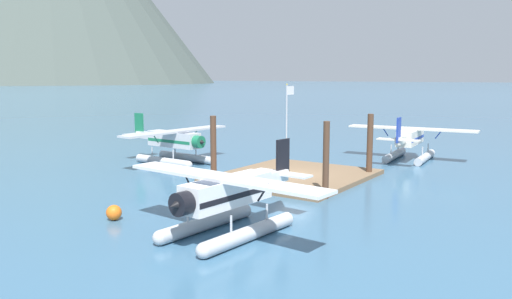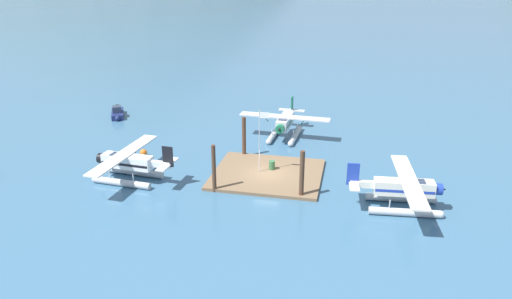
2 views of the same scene
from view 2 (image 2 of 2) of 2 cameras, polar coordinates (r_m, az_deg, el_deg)
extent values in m
plane|color=#38607F|center=(45.53, 1.40, -3.15)|extent=(1200.00, 1200.00, 0.00)
cube|color=brown|center=(45.47, 1.40, -2.98)|extent=(10.25, 8.98, 0.30)
cylinder|color=#4C3323|center=(41.67, -5.08, -2.31)|extent=(0.36, 0.36, 4.42)
cylinder|color=#4C3323|center=(40.62, 5.53, -3.03)|extent=(0.41, 0.41, 4.35)
cylinder|color=#4C3323|center=(49.30, -1.45, 1.51)|extent=(0.41, 0.41, 4.31)
cylinder|color=silver|center=(44.53, 0.40, 0.90)|extent=(0.08, 0.08, 6.03)
cube|color=white|center=(43.58, 0.99, 4.14)|extent=(0.90, 0.03, 0.56)
sphere|color=gold|center=(43.55, 0.41, 4.68)|extent=(0.10, 0.10, 0.10)
cylinder|color=#33663D|center=(46.03, 1.93, -1.87)|extent=(0.58, 0.58, 0.88)
torus|color=#33663D|center=(46.03, 1.93, -1.87)|extent=(0.62, 0.62, 0.04)
sphere|color=orange|center=(51.35, -13.35, -0.37)|extent=(0.75, 0.75, 0.75)
cylinder|color=#B7BABF|center=(42.38, 16.83, -5.61)|extent=(5.63, 1.14, 0.64)
sphere|color=#B7BABF|center=(42.97, 20.52, -5.70)|extent=(0.64, 0.64, 0.64)
cylinder|color=#B7BABF|center=(40.19, 17.37, -7.21)|extent=(5.63, 1.14, 0.64)
sphere|color=#B7BABF|center=(40.82, 21.26, -7.28)|extent=(0.64, 0.64, 0.64)
cylinder|color=#B7BABF|center=(42.32, 18.53, -4.84)|extent=(0.10, 0.10, 0.70)
cylinder|color=#B7BABF|center=(41.89, 15.31, -4.74)|extent=(0.10, 0.10, 0.70)
cylinder|color=#B7BABF|center=(40.14, 19.17, -6.40)|extent=(0.10, 0.10, 0.70)
cylinder|color=#B7BABF|center=(39.67, 15.76, -6.32)|extent=(0.10, 0.10, 0.70)
cube|color=silver|center=(40.58, 17.34, -4.36)|extent=(4.89, 1.66, 1.20)
cube|color=#1E389E|center=(40.62, 17.32, -4.49)|extent=(4.80, 1.68, 0.24)
cube|color=#283347|center=(40.66, 18.89, -3.99)|extent=(1.19, 1.15, 0.56)
cube|color=silver|center=(40.36, 17.86, -3.51)|extent=(2.32, 10.48, 0.14)
cylinder|color=#1E389E|center=(42.47, 17.31, -2.69)|extent=(0.14, 0.63, 0.84)
cylinder|color=#1E389E|center=(38.55, 18.35, -5.33)|extent=(0.14, 0.63, 0.84)
cylinder|color=#1E389E|center=(41.18, 21.04, -4.47)|extent=(0.68, 1.01, 0.96)
cone|color=black|center=(41.29, 21.65, -4.48)|extent=(0.38, 0.39, 0.36)
cube|color=silver|center=(40.05, 12.77, -4.08)|extent=(2.23, 0.63, 0.56)
cube|color=#1E389E|center=(39.61, 11.58, -2.92)|extent=(1.01, 0.21, 1.90)
cube|color=silver|center=(39.93, 11.64, -3.90)|extent=(1.08, 3.26, 0.10)
cylinder|color=#B7BABF|center=(44.99, -15.79, -3.87)|extent=(5.63, 1.04, 0.64)
sphere|color=#B7BABF|center=(46.47, -18.74, -3.39)|extent=(0.64, 0.64, 0.64)
cylinder|color=#B7BABF|center=(46.92, -14.22, -2.64)|extent=(5.63, 1.04, 0.64)
sphere|color=#B7BABF|center=(48.34, -17.10, -2.23)|extent=(0.64, 0.64, 0.64)
cylinder|color=#B7BABF|center=(45.34, -17.17, -2.90)|extent=(0.10, 0.10, 0.70)
cylinder|color=#B7BABF|center=(44.12, -14.54, -3.29)|extent=(0.10, 0.10, 0.70)
cylinder|color=#B7BABF|center=(47.25, -15.55, -1.72)|extent=(0.10, 0.10, 0.70)
cylinder|color=#B7BABF|center=(46.08, -13.00, -2.07)|extent=(0.10, 0.10, 0.70)
cube|color=white|center=(45.32, -15.18, -1.38)|extent=(4.88, 1.58, 1.20)
cube|color=black|center=(45.36, -15.17, -1.50)|extent=(4.78, 1.60, 0.24)
cube|color=#283347|center=(45.75, -16.38, -0.84)|extent=(1.17, 1.13, 0.56)
cube|color=white|center=(45.22, -15.59, -0.55)|extent=(2.15, 10.47, 0.14)
cylinder|color=black|center=(43.65, -17.02, -1.99)|extent=(0.12, 0.63, 0.84)
cylinder|color=black|center=(47.08, -14.18, 0.02)|extent=(0.12, 0.63, 0.84)
cylinder|color=black|center=(46.73, -18.02, -1.00)|extent=(0.67, 1.00, 0.96)
cone|color=black|center=(46.98, -18.48, -0.94)|extent=(0.38, 0.38, 0.36)
cube|color=white|center=(43.74, -11.54, -1.74)|extent=(2.23, 0.60, 0.56)
cube|color=black|center=(43.03, -10.55, -0.84)|extent=(1.01, 0.19, 1.90)
cube|color=white|center=(43.35, -10.61, -1.74)|extent=(1.03, 3.25, 0.10)
cylinder|color=#B7BABF|center=(55.28, 4.73, 1.66)|extent=(0.92, 5.63, 0.64)
sphere|color=#B7BABF|center=(52.70, 4.16, 0.67)|extent=(0.64, 0.64, 0.64)
cylinder|color=#B7BABF|center=(55.75, 2.20, 1.89)|extent=(0.92, 5.63, 0.64)
sphere|color=#B7BABF|center=(53.18, 1.52, 0.92)|extent=(0.64, 0.64, 0.64)
cylinder|color=#B7BABF|center=(53.94, 4.51, 1.92)|extent=(0.10, 0.10, 0.70)
cylinder|color=#B7BABF|center=(56.18, 4.98, 2.70)|extent=(0.10, 0.10, 0.70)
cylinder|color=#B7BABF|center=(54.42, 1.93, 2.15)|extent=(0.10, 0.10, 0.70)
cylinder|color=#B7BABF|center=(56.64, 2.49, 2.92)|extent=(0.10, 0.10, 0.70)
cube|color=silver|center=(54.98, 3.50, 3.37)|extent=(1.48, 4.86, 1.20)
cube|color=#196B47|center=(55.01, 3.49, 3.27)|extent=(1.50, 4.76, 0.24)
cube|color=#283347|center=(53.87, 3.27, 3.36)|extent=(1.11, 1.15, 0.56)
cube|color=silver|center=(54.50, 3.45, 3.94)|extent=(10.46, 1.92, 0.14)
cylinder|color=#196B47|center=(54.22, 5.72, 3.41)|extent=(0.63, 0.11, 0.84)
cylinder|color=#196B47|center=(55.06, 1.19, 3.79)|extent=(0.63, 0.11, 0.84)
cylinder|color=#196B47|center=(52.47, 2.89, 2.49)|extent=(0.99, 0.65, 0.96)
cone|color=black|center=(52.06, 2.79, 2.33)|extent=(0.38, 0.37, 0.36)
cube|color=silver|center=(57.99, 4.16, 4.41)|extent=(0.55, 2.22, 0.56)
cube|color=#196B47|center=(58.60, 4.35, 5.45)|extent=(0.17, 1.00, 1.90)
cube|color=silver|center=(58.72, 4.31, 4.72)|extent=(3.24, 0.96, 0.10)
cube|color=navy|center=(65.83, -16.28, 4.13)|extent=(3.24, 4.42, 0.70)
sphere|color=navy|center=(63.82, -16.30, 3.59)|extent=(0.70, 0.70, 0.70)
cube|color=#283347|center=(65.34, -16.35, 4.68)|extent=(1.52, 1.57, 0.80)
cube|color=black|center=(67.95, -16.29, 4.87)|extent=(0.47, 0.45, 0.80)
camera|label=1|loc=(45.78, -43.29, 0.23)|focal=35.60mm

